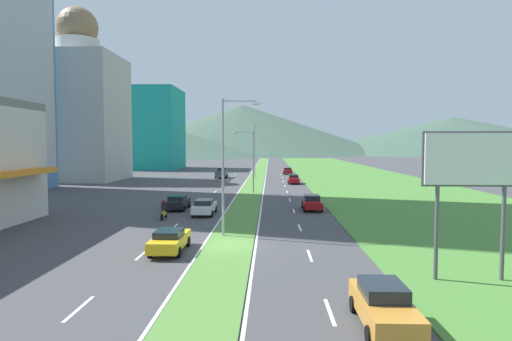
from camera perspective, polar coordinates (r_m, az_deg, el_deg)
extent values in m
plane|color=#424244|center=(29.16, -3.53, -9.84)|extent=(600.00, 600.00, 0.00)
cube|color=#518438|center=(88.55, 0.12, -0.86)|extent=(3.20, 240.00, 0.06)
cube|color=#477F33|center=(90.30, 13.30, -0.87)|extent=(24.00, 240.00, 0.06)
cube|color=silver|center=(19.89, -22.29, -16.50)|extent=(0.16, 2.80, 0.01)
cube|color=silver|center=(27.77, -14.74, -10.62)|extent=(0.16, 2.80, 0.01)
cube|color=silver|center=(36.07, -10.73, -7.31)|extent=(0.16, 2.80, 0.01)
cube|color=silver|center=(44.55, -8.26, -5.23)|extent=(0.16, 2.80, 0.01)
cube|color=silver|center=(53.13, -6.60, -3.81)|extent=(0.16, 2.80, 0.01)
cube|color=silver|center=(61.76, -5.40, -2.78)|extent=(0.16, 2.80, 0.01)
cube|color=silver|center=(70.43, -4.50, -2.01)|extent=(0.16, 2.80, 0.01)
cube|color=silver|center=(79.12, -3.79, -1.41)|extent=(0.16, 2.80, 0.01)
cube|color=silver|center=(87.83, -3.23, -0.92)|extent=(0.16, 2.80, 0.01)
cube|color=silver|center=(96.55, -2.77, -0.52)|extent=(0.16, 2.80, 0.01)
cube|color=silver|center=(18.46, 9.70, -17.88)|extent=(0.16, 2.80, 0.01)
cube|color=silver|center=(26.77, 7.10, -11.07)|extent=(0.16, 2.80, 0.01)
cube|color=silver|center=(35.30, 5.79, -7.50)|extent=(0.16, 2.80, 0.01)
cube|color=silver|center=(43.93, 5.01, -5.33)|extent=(0.16, 2.80, 0.01)
cube|color=silver|center=(52.61, 4.49, -3.87)|extent=(0.16, 2.80, 0.01)
cube|color=silver|center=(61.31, 4.11, -2.82)|extent=(0.16, 2.80, 0.01)
cube|color=silver|center=(70.04, 3.83, -2.04)|extent=(0.16, 2.80, 0.01)
cube|color=silver|center=(78.77, 3.61, -1.43)|extent=(0.16, 2.80, 0.01)
cube|color=silver|center=(87.51, 3.44, -0.94)|extent=(0.16, 2.80, 0.01)
cube|color=silver|center=(96.26, 3.30, -0.54)|extent=(0.16, 2.80, 0.01)
cube|color=silver|center=(88.62, -1.01, -0.88)|extent=(0.16, 240.00, 0.01)
cube|color=silver|center=(88.51, 1.25, -0.88)|extent=(0.16, 240.00, 0.01)
cube|color=#B7B2A8|center=(87.94, -22.21, 6.40)|extent=(14.90, 14.90, 23.20)
cylinder|color=beige|center=(89.63, -22.41, 14.77)|extent=(7.75, 7.75, 2.95)
sphere|color=olive|center=(90.44, -22.47, 17.06)|extent=(7.38, 7.38, 7.38)
cube|color=teal|center=(123.12, -14.20, 5.34)|extent=(17.94, 17.94, 21.93)
cone|color=#3D5647|center=(259.44, -14.99, 4.08)|extent=(155.42, 155.42, 20.08)
cone|color=#3D5647|center=(322.09, -1.83, 5.47)|extent=(213.96, 213.96, 36.04)
cone|color=#3D5647|center=(352.64, 24.47, 4.26)|extent=(230.25, 230.25, 27.00)
cylinder|color=#99999E|center=(31.41, -4.38, 0.32)|extent=(0.18, 0.18, 9.99)
cylinder|color=#99999E|center=(31.48, -2.18, 9.16)|extent=(2.44, 0.23, 0.10)
ellipsoid|color=silver|center=(31.47, 0.07, 8.80)|extent=(0.56, 0.28, 0.20)
cylinder|color=#99999E|center=(58.73, -0.35, 1.09)|extent=(0.18, 0.18, 8.55)
cylinder|color=#99999E|center=(58.83, -1.63, 5.11)|extent=(2.61, 0.22, 0.10)
ellipsoid|color=silver|center=(58.98, -2.89, 4.91)|extent=(0.56, 0.28, 0.20)
cylinder|color=#99999E|center=(86.16, -0.16, 2.62)|extent=(0.18, 0.18, 10.88)
cylinder|color=#99999E|center=(86.28, 0.80, 6.13)|extent=(2.90, 0.24, 0.10)
ellipsoid|color=silver|center=(86.33, 1.77, 5.99)|extent=(0.56, 0.28, 0.20)
cylinder|color=#4C4C51|center=(23.16, 22.69, -7.58)|extent=(0.20, 0.20, 4.76)
cylinder|color=#4C4C51|center=(24.47, 29.78, -7.19)|extent=(0.20, 0.20, 4.76)
cube|color=silver|center=(23.29, 26.68, 1.36)|extent=(4.58, 0.16, 2.49)
cube|color=#4C4C51|center=(23.40, 26.56, 1.37)|extent=(4.78, 0.08, 2.69)
cube|color=silver|center=(41.78, -6.80, -4.90)|extent=(1.82, 4.72, 0.67)
cube|color=black|center=(41.51, -6.85, -4.15)|extent=(1.56, 2.08, 0.48)
cylinder|color=black|center=(43.39, -7.65, -5.04)|extent=(0.22, 0.64, 0.64)
cylinder|color=black|center=(43.14, -5.36, -5.07)|extent=(0.22, 0.64, 0.64)
cylinder|color=black|center=(40.54, -8.34, -5.64)|extent=(0.22, 0.64, 0.64)
cylinder|color=black|center=(40.27, -5.88, -5.68)|extent=(0.22, 0.64, 0.64)
cube|color=maroon|center=(97.38, 4.20, -0.09)|extent=(1.85, 4.06, 0.75)
cube|color=black|center=(97.50, 4.20, 0.26)|extent=(1.59, 1.79, 0.41)
cylinder|color=black|center=(96.19, 4.76, -0.36)|extent=(0.22, 0.64, 0.64)
cylinder|color=black|center=(96.11, 3.70, -0.36)|extent=(0.22, 0.64, 0.64)
cylinder|color=black|center=(98.69, 4.68, -0.26)|extent=(0.22, 0.64, 0.64)
cylinder|color=black|center=(98.62, 3.65, -0.26)|extent=(0.22, 0.64, 0.64)
cube|color=maroon|center=(73.83, 4.99, -1.23)|extent=(1.75, 4.34, 0.73)
cube|color=black|center=(73.95, 4.98, -0.74)|extent=(1.51, 1.91, 0.51)
cylinder|color=black|center=(72.57, 5.71, -1.61)|extent=(0.22, 0.64, 0.64)
cylinder|color=black|center=(72.48, 4.38, -1.61)|extent=(0.22, 0.64, 0.64)
cylinder|color=black|center=(75.24, 5.57, -1.43)|extent=(0.22, 0.64, 0.64)
cylinder|color=black|center=(75.15, 4.29, -1.42)|extent=(0.22, 0.64, 0.64)
cube|color=maroon|center=(44.58, 7.38, -4.37)|extent=(1.76, 4.28, 0.68)
cube|color=black|center=(44.67, 7.37, -3.56)|extent=(1.52, 1.88, 0.54)
cylinder|color=black|center=(43.42, 8.66, -5.04)|extent=(0.22, 0.64, 0.64)
cylinder|color=black|center=(43.25, 6.43, -5.06)|extent=(0.22, 0.64, 0.64)
cylinder|color=black|center=(46.02, 8.27, -4.55)|extent=(0.22, 0.64, 0.64)
cylinder|color=black|center=(45.86, 6.16, -4.57)|extent=(0.22, 0.64, 0.64)
cube|color=black|center=(45.33, -10.29, -4.23)|extent=(1.88, 4.30, 0.73)
cube|color=black|center=(45.09, -10.34, -3.55)|extent=(1.62, 1.89, 0.40)
cylinder|color=black|center=(46.86, -11.02, -4.44)|extent=(0.22, 0.64, 0.64)
cylinder|color=black|center=(46.49, -8.84, -4.48)|extent=(0.22, 0.64, 0.64)
cylinder|color=black|center=(44.29, -11.79, -4.91)|extent=(0.22, 0.64, 0.64)
cylinder|color=black|center=(43.90, -9.49, -4.95)|extent=(0.22, 0.64, 0.64)
cube|color=yellow|center=(27.90, -11.30, -9.12)|extent=(1.81, 4.64, 0.68)
cube|color=black|center=(27.61, -11.40, -8.10)|extent=(1.56, 2.04, 0.41)
cylinder|color=black|center=(29.54, -12.32, -9.11)|extent=(0.22, 0.64, 0.64)
cylinder|color=black|center=(29.17, -8.95, -9.23)|extent=(0.22, 0.64, 0.64)
cylinder|color=black|center=(26.84, -13.84, -10.41)|extent=(0.22, 0.64, 0.64)
cylinder|color=black|center=(26.43, -10.14, -10.58)|extent=(0.22, 0.64, 0.64)
cube|color=#C6842D|center=(17.27, 16.51, -17.02)|extent=(1.74, 4.59, 0.77)
cube|color=black|center=(17.23, 16.39, -14.82)|extent=(1.50, 2.02, 0.51)
cylinder|color=black|center=(16.38, 20.83, -19.72)|extent=(0.22, 0.64, 0.64)
cylinder|color=black|center=(15.95, 14.76, -20.27)|extent=(0.22, 0.64, 0.64)
cylinder|color=black|center=(18.91, 17.91, -16.46)|extent=(0.22, 0.64, 0.64)
cylinder|color=black|center=(18.53, 12.71, -16.79)|extent=(0.22, 0.64, 0.64)
cube|color=#515459|center=(86.30, -4.58, -0.48)|extent=(2.00, 5.40, 0.80)
cube|color=black|center=(87.83, -4.46, 0.12)|extent=(1.84, 2.00, 0.80)
cube|color=#515459|center=(85.28, -5.29, -0.11)|extent=(0.10, 3.20, 0.44)
cube|color=#515459|center=(85.06, -4.03, -0.11)|extent=(0.10, 3.20, 0.44)
cube|color=#515459|center=(83.63, -4.78, -0.18)|extent=(1.84, 0.10, 0.44)
cylinder|color=black|center=(88.04, -5.08, -0.66)|extent=(0.26, 0.80, 0.80)
cylinder|color=black|center=(87.83, -3.83, -0.67)|extent=(0.26, 0.80, 0.80)
cylinder|color=black|center=(84.83, -5.34, -0.82)|extent=(0.26, 0.80, 0.80)
cylinder|color=black|center=(84.61, -4.05, -0.82)|extent=(0.26, 0.80, 0.80)
cylinder|color=black|center=(40.54, -11.81, -5.71)|extent=(0.10, 0.60, 0.60)
cylinder|color=black|center=(39.20, -12.30, -6.03)|extent=(0.12, 0.60, 0.60)
cube|color=yellow|center=(39.84, -12.05, -5.62)|extent=(0.20, 1.12, 0.25)
ellipsoid|color=yellow|center=(39.98, -11.99, -5.07)|extent=(0.24, 0.44, 0.24)
cube|color=black|center=(39.63, -12.10, -4.60)|extent=(0.36, 0.28, 0.70)
sphere|color=red|center=(39.62, -12.09, -3.92)|extent=(0.26, 0.26, 0.26)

